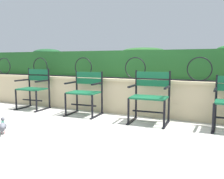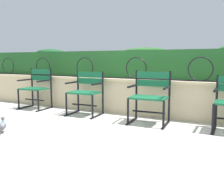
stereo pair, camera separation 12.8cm
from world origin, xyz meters
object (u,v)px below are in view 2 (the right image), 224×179
park_chair_centre_left (86,91)px  park_chair_centre_right (150,95)px  pigeon_near_chairs (3,125)px  park_chair_leftmost (36,87)px

park_chair_centre_left → park_chair_centre_right: bearing=-2.3°
park_chair_centre_right → pigeon_near_chairs: size_ratio=3.74×
park_chair_centre_right → pigeon_near_chairs: park_chair_centre_right is taller
park_chair_centre_left → pigeon_near_chairs: (-0.43, -1.58, -0.35)m
park_chair_leftmost → pigeon_near_chairs: bearing=-61.4°
park_chair_leftmost → pigeon_near_chairs: size_ratio=3.72×
park_chair_centre_left → park_chair_centre_right: (1.30, -0.05, 0.01)m
park_chair_centre_right → park_chair_centre_left: bearing=177.7°
park_chair_centre_left → park_chair_centre_right: 1.31m
park_chair_leftmost → park_chair_centre_left: bearing=-1.1°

